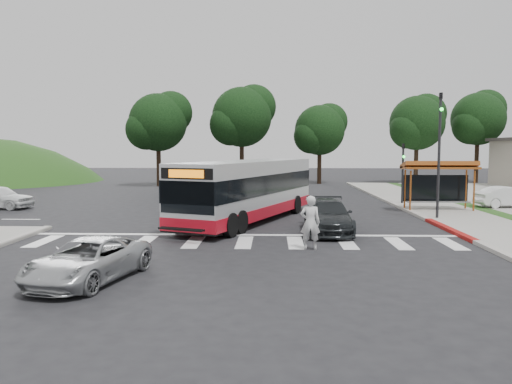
{
  "coord_description": "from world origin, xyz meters",
  "views": [
    {
      "loc": [
        1.09,
        -24.3,
        3.68
      ],
      "look_at": [
        0.31,
        -0.5,
        1.6
      ],
      "focal_mm": 35.0,
      "sensor_mm": 36.0,
      "label": 1
    }
  ],
  "objects_px": {
    "silver_suv_south": "(88,260)",
    "dark_sedan": "(328,216)",
    "transit_bus": "(249,191)",
    "pedestrian": "(310,223)"
  },
  "relations": [
    {
      "from": "pedestrian",
      "to": "dark_sedan",
      "type": "height_order",
      "value": "pedestrian"
    },
    {
      "from": "transit_bus",
      "to": "silver_suv_south",
      "type": "xyz_separation_m",
      "value": [
        -3.9,
        -11.62,
        -0.94
      ]
    },
    {
      "from": "silver_suv_south",
      "to": "dark_sedan",
      "type": "bearing_deg",
      "value": 61.87
    },
    {
      "from": "dark_sedan",
      "to": "transit_bus",
      "type": "bearing_deg",
      "value": 140.4
    },
    {
      "from": "dark_sedan",
      "to": "silver_suv_south",
      "type": "relative_size",
      "value": 1.15
    },
    {
      "from": "pedestrian",
      "to": "silver_suv_south",
      "type": "height_order",
      "value": "pedestrian"
    },
    {
      "from": "pedestrian",
      "to": "dark_sedan",
      "type": "bearing_deg",
      "value": -103.52
    },
    {
      "from": "transit_bus",
      "to": "silver_suv_south",
      "type": "relative_size",
      "value": 2.78
    },
    {
      "from": "transit_bus",
      "to": "pedestrian",
      "type": "bearing_deg",
      "value": -48.13
    },
    {
      "from": "transit_bus",
      "to": "dark_sedan",
      "type": "xyz_separation_m",
      "value": [
        3.64,
        -3.21,
        -0.82
      ]
    }
  ]
}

